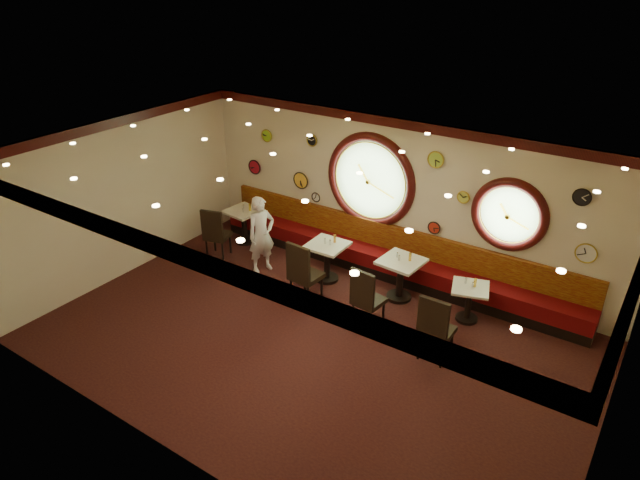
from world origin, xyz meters
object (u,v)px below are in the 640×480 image
Objects in this scene: condiment_d_salt at (466,281)px; condiment_a_pepper at (243,210)px; condiment_d_bottle at (475,283)px; condiment_a_bottle at (250,207)px; chair_d at (435,325)px; condiment_d_pepper at (473,285)px; table_b at (327,257)px; condiment_a_salt at (243,206)px; chair_b at (302,269)px; condiment_c_salt at (397,255)px; chair_c at (366,295)px; table_a at (244,222)px; table_d at (469,299)px; condiment_b_salt at (325,241)px; condiment_c_pepper at (399,258)px; condiment_b_bottle at (335,239)px; chair_a at (215,230)px; condiment_b_pepper at (330,242)px; waiter at (261,235)px; table_c at (400,274)px; condiment_c_bottle at (410,257)px.

condiment_a_pepper is (-5.16, -0.00, 0.08)m from condiment_d_salt.
condiment_a_bottle is at bearing 178.18° from condiment_d_bottle.
condiment_d_pepper is at bearing 87.11° from chair_d.
table_b is 2.62m from condiment_a_salt.
chair_b is 8.13× the size of condiment_c_salt.
condiment_a_salt is at bearing 166.93° from chair_c.
condiment_a_salt reaches higher than table_a.
table_a is at bearing 167.76° from chair_c.
condiment_d_pepper is (0.15, -0.05, -0.01)m from condiment_d_salt.
table_d is 7.10× the size of condiment_b_salt.
condiment_d_salt is (5.23, -0.09, 0.25)m from table_a.
condiment_c_pepper is 1.41m from condiment_b_bottle.
chair_a reaches higher than condiment_d_pepper.
condiment_c_salt is 1.33m from condiment_b_bottle.
chair_b is 0.98m from condiment_b_pepper.
condiment_b_pepper reaches higher than condiment_d_pepper.
chair_b is at bearing -90.16° from waiter.
condiment_b_salt is at bearing -175.52° from table_d.
condiment_c_salt is 1.52m from condiment_d_bottle.
condiment_c_salt is (1.32, 1.21, 0.16)m from chair_b.
table_c is at bearing 133.42° from chair_d.
condiment_a_bottle is (-5.09, 0.15, 0.12)m from condiment_d_salt.
condiment_b_salt is at bearing -10.86° from condiment_a_bottle.
chair_d is at bearing -17.07° from condiment_a_salt.
condiment_d_bottle reaches higher than table_d.
condiment_c_pepper is (-0.04, -0.03, 0.36)m from table_c.
table_b is at bearing -170.11° from condiment_c_salt.
table_a is 4.74× the size of condiment_b_bottle.
chair_a is at bearing -164.70° from condiment_b_bottle.
condiment_a_salt is at bearing 169.47° from condiment_b_salt.
condiment_b_pepper reaches higher than table_c.
condiment_c_salt reaches higher than condiment_b_pepper.
condiment_c_bottle reaches higher than condiment_b_bottle.
condiment_a_pepper is at bearing 168.61° from chair_c.
condiment_d_pepper is at bearing -18.64° from condiment_d_salt.
condiment_d_bottle reaches higher than table_a.
chair_b reaches higher than condiment_b_pepper.
condiment_a_salt is at bearing 129.38° from table_a.
condiment_d_salt is (2.79, 0.29, -0.11)m from condiment_b_salt.
condiment_c_pepper reaches higher than condiment_b_pepper.
condiment_a_bottle reaches higher than table_c.
condiment_b_salt is at bearing -171.52° from table_b.
waiter is at bearing -33.78° from table_a.
condiment_b_salt reaches higher than table_c.
chair_c is 1.83m from condiment_d_salt.
condiment_a_salt is 0.23m from condiment_a_pepper.
condiment_d_pepper is at bearing -2.18° from condiment_a_bottle.
table_a is 0.96× the size of table_c.
condiment_a_bottle is (-3.79, 1.43, 0.21)m from chair_c.
table_c is 1.19m from chair_c.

